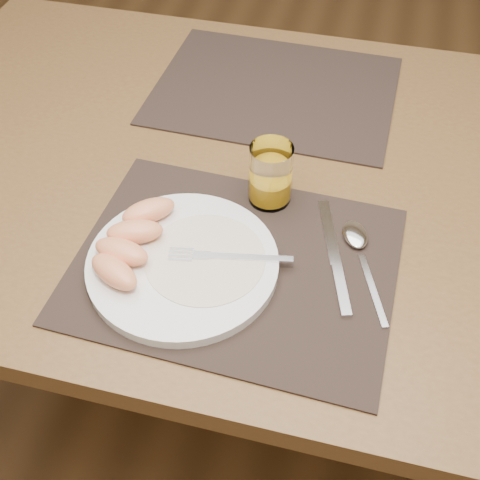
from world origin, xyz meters
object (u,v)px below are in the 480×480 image
knife (336,264)px  plate (183,263)px  placemat_near (235,264)px  spoon (358,242)px  table (261,202)px  placemat_far (275,90)px  juice_glass (270,177)px  fork (219,256)px

knife → plate: bearing=-165.1°
placemat_near → spoon: size_ratio=2.41×
table → plate: 0.27m
placemat_far → spoon: bearing=-61.2°
plate → spoon: plate is taller
table → juice_glass: 0.16m
placemat_near → fork: 0.03m
table → spoon: spoon is taller
table → plate: plate is taller
table → spoon: 0.24m
placemat_far → plate: 0.47m
knife → table: bearing=128.4°
plate → knife: plate is taller
juice_glass → knife: bearing=-42.8°
placemat_near → placemat_far: size_ratio=1.00×
placemat_far → plate: (-0.03, -0.46, 0.01)m
table → spoon: size_ratio=7.51×
plate → juice_glass: (0.09, 0.17, 0.04)m
juice_glass → fork: bearing=-104.7°
table → plate: (-0.06, -0.24, 0.10)m
plate → spoon: bearing=23.6°
plate → juice_glass: 0.19m
table → placemat_near: (0.01, -0.22, 0.09)m
knife → spoon: 0.05m
table → placemat_near: 0.24m
plate → spoon: (0.23, 0.10, -0.00)m
juice_glass → placemat_far: bearing=100.2°
placemat_far → spoon: 0.41m
plate → fork: (0.05, 0.02, 0.01)m
spoon → placemat_far: bearing=118.8°
knife → placemat_far: bearing=113.1°
knife → spoon: size_ratio=1.15×
table → knife: 0.26m
placemat_far → juice_glass: juice_glass is taller
table → fork: 0.25m
table → placemat_far: (-0.02, 0.22, 0.09)m
spoon → knife: bearing=-118.0°
placemat_far → knife: bearing=-66.9°
placemat_far → spoon: size_ratio=2.41×
fork → juice_glass: bearing=75.3°
plate → knife: 0.22m
placemat_near → placemat_far: bearing=94.5°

